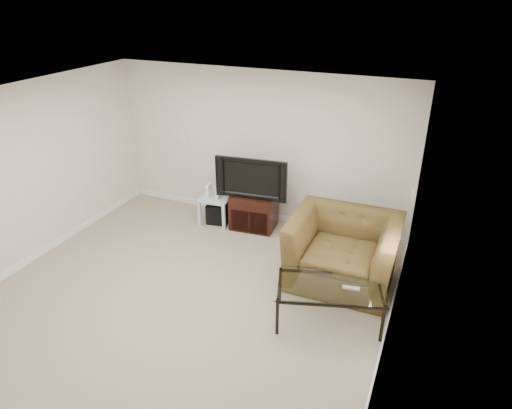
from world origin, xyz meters
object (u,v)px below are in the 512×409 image
at_px(tv_stand, 254,211).
at_px(coffee_table, 328,303).
at_px(side_table, 217,209).
at_px(subwoofer, 219,212).
at_px(recliner, 344,240).
at_px(television, 253,176).

xyz_separation_m(tv_stand, coffee_table, (1.73, -1.79, -0.05)).
bearing_deg(side_table, coffee_table, -35.90).
distance_m(subwoofer, coffee_table, 2.93).
distance_m(tv_stand, coffee_table, 2.49).
distance_m(subwoofer, recliner, 2.50).
bearing_deg(recliner, coffee_table, -87.57).
height_order(recliner, coffee_table, recliner).
xyz_separation_m(television, recliner, (1.68, -0.87, -0.31)).
distance_m(tv_stand, subwoofer, 0.64).
bearing_deg(tv_stand, recliner, -33.24).
height_order(television, side_table, television).
relative_size(recliner, coffee_table, 1.11).
bearing_deg(television, side_table, 176.43).
height_order(tv_stand, subwoofer, tv_stand).
distance_m(television, side_table, 0.95).
height_order(television, recliner, television).
bearing_deg(subwoofer, side_table, -141.31).
bearing_deg(tv_stand, side_table, -179.63).
distance_m(recliner, coffee_table, 0.96).
xyz_separation_m(tv_stand, subwoofer, (-0.63, -0.04, -0.13)).
relative_size(tv_stand, recliner, 0.50).
height_order(television, subwoofer, television).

